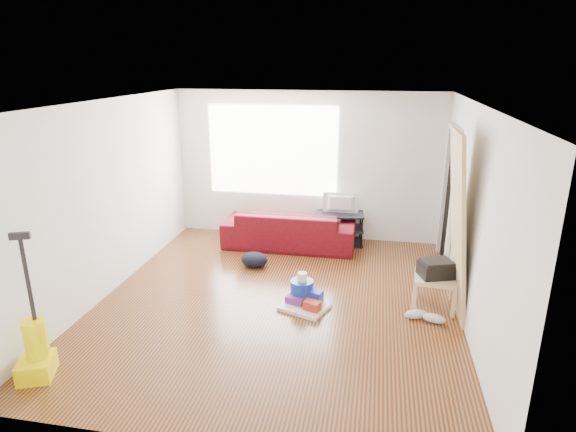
% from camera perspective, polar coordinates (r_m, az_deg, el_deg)
% --- Properties ---
extents(room, '(4.51, 5.01, 2.51)m').
position_cam_1_polar(room, '(5.93, -0.34, 1.26)').
color(room, '#451A0C').
rests_on(room, ground).
extents(sofa, '(2.15, 0.84, 0.63)m').
position_cam_1_polar(sofa, '(8.06, 0.16, -3.57)').
color(sofa, black).
rests_on(sofa, ground).
extents(tv_stand, '(0.82, 0.52, 0.54)m').
position_cam_1_polar(tv_stand, '(8.12, 6.13, -1.43)').
color(tv_stand, black).
rests_on(tv_stand, ground).
extents(tv, '(0.59, 0.08, 0.34)m').
position_cam_1_polar(tv, '(7.99, 6.23, 1.47)').
color(tv, black).
rests_on(tv, tv_stand).
extents(side_table, '(0.55, 0.55, 0.41)m').
position_cam_1_polar(side_table, '(6.30, 17.04, -7.37)').
color(side_table, beige).
rests_on(side_table, ground).
extents(printer, '(0.48, 0.42, 0.21)m').
position_cam_1_polar(printer, '(6.23, 17.18, -5.97)').
color(printer, black).
rests_on(printer, side_table).
extents(bucket, '(0.30, 0.30, 0.29)m').
position_cam_1_polar(bucket, '(6.29, 1.63, -10.09)').
color(bucket, '#1333A4').
rests_on(bucket, ground).
extents(toilet_paper, '(0.12, 0.12, 0.11)m').
position_cam_1_polar(toilet_paper, '(6.20, 1.68, -8.44)').
color(toilet_paper, white).
rests_on(toilet_paper, bucket).
extents(cleaning_tray, '(0.67, 0.60, 0.20)m').
position_cam_1_polar(cleaning_tray, '(6.11, 2.11, -10.35)').
color(cleaning_tray, silver).
rests_on(cleaning_tray, ground).
extents(backpack, '(0.47, 0.40, 0.23)m').
position_cam_1_polar(backpack, '(7.30, -3.98, -5.99)').
color(backpack, black).
rests_on(backpack, ground).
extents(sneakers, '(0.50, 0.26, 0.11)m').
position_cam_1_polar(sneakers, '(6.06, 15.90, -11.36)').
color(sneakers, silver).
rests_on(sneakers, ground).
extents(vacuum, '(0.42, 0.44, 1.47)m').
position_cam_1_polar(vacuum, '(5.43, -27.72, -13.93)').
color(vacuum, '#FFE900').
rests_on(vacuum, ground).
extents(door_panel, '(0.28, 0.89, 2.23)m').
position_cam_1_polar(door_panel, '(6.39, 18.46, -10.59)').
color(door_panel, tan).
rests_on(door_panel, ground).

